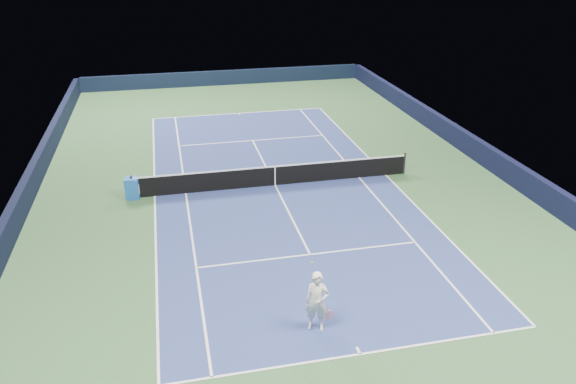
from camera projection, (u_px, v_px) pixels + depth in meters
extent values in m
plane|color=#30552E|center=(275.00, 185.00, 26.11)|extent=(40.00, 40.00, 0.00)
cube|color=black|center=(224.00, 78.00, 43.47)|extent=(22.00, 0.35, 1.10)
cube|color=black|center=(487.00, 156.00, 28.05)|extent=(0.35, 40.00, 1.10)
cube|color=black|center=(25.00, 196.00, 23.72)|extent=(0.35, 40.00, 1.10)
cube|color=navy|center=(275.00, 185.00, 26.11)|extent=(10.97, 23.77, 0.01)
cube|color=white|center=(239.00, 113.00, 36.65)|extent=(10.97, 0.08, 0.00)
cube|color=white|center=(360.00, 354.00, 15.57)|extent=(10.97, 0.08, 0.00)
cube|color=white|center=(386.00, 175.00, 27.21)|extent=(0.08, 23.77, 0.00)
cube|color=white|center=(155.00, 196.00, 25.01)|extent=(0.08, 23.77, 0.00)
cube|color=white|center=(359.00, 177.00, 26.93)|extent=(0.08, 23.77, 0.00)
cube|color=white|center=(186.00, 193.00, 25.29)|extent=(0.08, 23.77, 0.00)
cube|color=white|center=(253.00, 140.00, 31.79)|extent=(8.23, 0.08, 0.00)
cube|color=white|center=(310.00, 254.00, 20.43)|extent=(8.23, 0.08, 0.00)
cube|color=white|center=(275.00, 185.00, 26.11)|extent=(0.08, 12.80, 0.00)
cube|color=white|center=(239.00, 114.00, 36.52)|extent=(0.08, 0.30, 0.00)
cube|color=white|center=(358.00, 351.00, 15.70)|extent=(0.08, 0.30, 0.00)
cylinder|color=black|center=(132.00, 187.00, 24.61)|extent=(0.10, 0.10, 1.07)
cylinder|color=black|center=(404.00, 163.00, 27.17)|extent=(0.10, 0.10, 1.07)
cube|color=black|center=(275.00, 176.00, 25.92)|extent=(12.80, 0.03, 0.91)
cube|color=white|center=(275.00, 166.00, 25.72)|extent=(12.80, 0.04, 0.06)
cube|color=white|center=(275.00, 176.00, 25.92)|extent=(0.05, 0.04, 0.91)
cube|color=blue|center=(132.00, 188.00, 24.65)|extent=(0.65, 0.61, 0.96)
cube|color=white|center=(139.00, 188.00, 24.72)|extent=(0.07, 0.42, 0.43)
imported|color=white|center=(317.00, 301.00, 16.22)|extent=(0.81, 0.68, 1.89)
cylinder|color=pink|center=(328.00, 308.00, 16.35)|extent=(0.03, 0.03, 0.31)
cylinder|color=black|center=(328.00, 315.00, 16.45)|extent=(0.31, 0.02, 0.31)
cylinder|color=pink|center=(328.00, 315.00, 16.45)|extent=(0.33, 0.03, 0.33)
sphere|color=#BFD12C|center=(312.00, 263.00, 16.84)|extent=(0.07, 0.07, 0.07)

